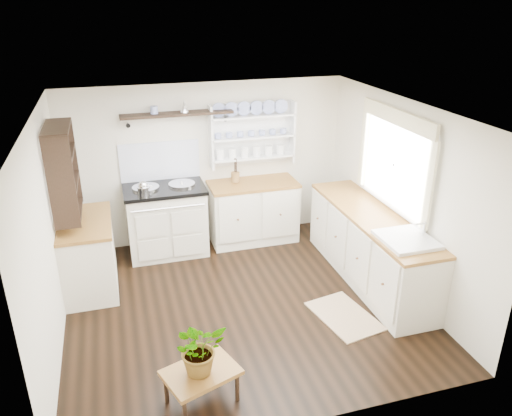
% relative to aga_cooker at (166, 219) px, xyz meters
% --- Properties ---
extents(floor, '(4.00, 3.80, 0.01)m').
position_rel_aga_cooker_xyz_m(floor, '(0.67, -1.57, -0.50)').
color(floor, black).
rests_on(floor, ground).
extents(wall_back, '(4.00, 0.02, 2.30)m').
position_rel_aga_cooker_xyz_m(wall_back, '(0.67, 0.33, 0.65)').
color(wall_back, silver).
rests_on(wall_back, ground).
extents(wall_right, '(0.02, 3.80, 2.30)m').
position_rel_aga_cooker_xyz_m(wall_right, '(2.67, -1.57, 0.65)').
color(wall_right, silver).
rests_on(wall_right, ground).
extents(wall_left, '(0.02, 3.80, 2.30)m').
position_rel_aga_cooker_xyz_m(wall_left, '(-1.33, -1.57, 0.65)').
color(wall_left, silver).
rests_on(wall_left, ground).
extents(ceiling, '(4.00, 3.80, 0.01)m').
position_rel_aga_cooker_xyz_m(ceiling, '(0.67, -1.57, 1.80)').
color(ceiling, white).
rests_on(ceiling, wall_back).
extents(window, '(0.08, 1.55, 1.22)m').
position_rel_aga_cooker_xyz_m(window, '(2.62, -1.42, 1.07)').
color(window, white).
rests_on(window, wall_right).
extents(aga_cooker, '(1.10, 0.76, 1.01)m').
position_rel_aga_cooker_xyz_m(aga_cooker, '(0.00, 0.00, 0.00)').
color(aga_cooker, beige).
rests_on(aga_cooker, floor).
extents(back_cabinets, '(1.27, 0.63, 0.90)m').
position_rel_aga_cooker_xyz_m(back_cabinets, '(1.27, 0.03, -0.04)').
color(back_cabinets, '#EEE5CD').
rests_on(back_cabinets, floor).
extents(right_cabinets, '(0.62, 2.43, 0.90)m').
position_rel_aga_cooker_xyz_m(right_cabinets, '(2.37, -1.47, -0.04)').
color(right_cabinets, '#EEE5CD').
rests_on(right_cabinets, floor).
extents(belfast_sink, '(0.55, 0.60, 0.45)m').
position_rel_aga_cooker_xyz_m(belfast_sink, '(2.37, -2.22, 0.30)').
color(belfast_sink, white).
rests_on(belfast_sink, right_cabinets).
extents(left_cabinets, '(0.62, 1.13, 0.90)m').
position_rel_aga_cooker_xyz_m(left_cabinets, '(-1.03, -0.67, -0.04)').
color(left_cabinets, '#EEE5CD').
rests_on(left_cabinets, floor).
extents(plate_rack, '(1.20, 0.22, 0.90)m').
position_rel_aga_cooker_xyz_m(plate_rack, '(1.32, 0.29, 1.06)').
color(plate_rack, white).
rests_on(plate_rack, wall_back).
extents(high_shelf, '(1.50, 0.29, 0.16)m').
position_rel_aga_cooker_xyz_m(high_shelf, '(0.27, 0.21, 1.41)').
color(high_shelf, black).
rests_on(high_shelf, wall_back).
extents(left_shelving, '(0.28, 0.80, 1.05)m').
position_rel_aga_cooker_xyz_m(left_shelving, '(-1.17, -0.67, 1.05)').
color(left_shelving, black).
rests_on(left_shelving, wall_left).
extents(kettle, '(0.16, 0.16, 0.20)m').
position_rel_aga_cooker_xyz_m(kettle, '(-0.28, -0.12, 0.53)').
color(kettle, silver).
rests_on(kettle, aga_cooker).
extents(utensil_crock, '(0.12, 0.12, 0.14)m').
position_rel_aga_cooker_xyz_m(utensil_crock, '(1.03, 0.11, 0.48)').
color(utensil_crock, brown).
rests_on(utensil_crock, back_cabinets).
extents(center_table, '(0.74, 0.63, 0.34)m').
position_rel_aga_cooker_xyz_m(center_table, '(-0.08, -2.97, -0.20)').
color(center_table, brown).
rests_on(center_table, floor).
extents(potted_plant, '(0.53, 0.49, 0.49)m').
position_rel_aga_cooker_xyz_m(potted_plant, '(-0.08, -2.97, 0.09)').
color(potted_plant, '#3F7233').
rests_on(potted_plant, center_table).
extents(floor_rug, '(0.70, 0.94, 0.02)m').
position_rel_aga_cooker_xyz_m(floor_rug, '(1.72, -2.16, -0.49)').
color(floor_rug, '#9B7C5A').
rests_on(floor_rug, floor).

